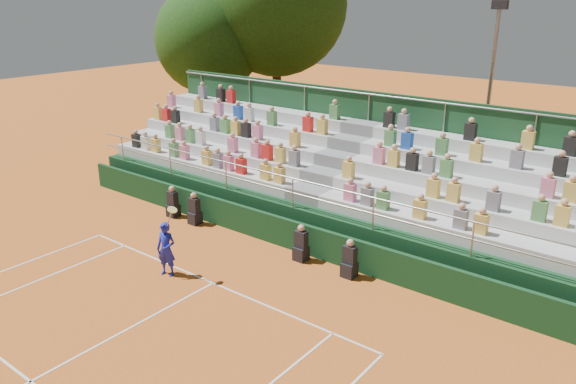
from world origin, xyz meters
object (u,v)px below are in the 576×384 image
Objects in this scene: tree_east at (276,5)px; floodlight_mast at (491,82)px; tennis_player at (166,249)px; tree_west at (209,40)px.

floodlight_mast is at bearing -7.22° from tree_east.
tennis_player is 0.29× the size of floodlight_mast.
tree_west reaches higher than floodlight_mast.
tree_east is at bearing 46.20° from tree_west.
tree_east is 1.46× the size of floodlight_mast.
tree_east is at bearing 172.78° from floodlight_mast.
tree_east reaches higher than tree_west.
tree_west is at bearing 130.44° from tennis_player.
tree_west reaches higher than tennis_player.
floodlight_mast is (4.34, 13.58, 3.64)m from tennis_player.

